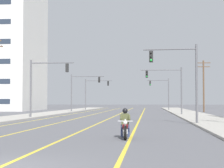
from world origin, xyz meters
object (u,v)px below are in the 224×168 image
Objects in this scene: utility_pole_right_far at (204,84)px; traffic_signal_mid_left at (81,87)px; traffic_signal_near_right at (181,72)px; traffic_signal_far_right at (162,90)px; traffic_signal_mid_right at (169,83)px; traffic_signal_near_left at (43,80)px; motorcycle_with_rider at (125,126)px; traffic_signal_far_left at (93,89)px.

traffic_signal_mid_left is at bearing -173.13° from utility_pole_right_far.
traffic_signal_near_right is 1.00× the size of traffic_signal_far_right.
traffic_signal_near_right is 20.70m from traffic_signal_mid_right.
traffic_signal_mid_right is at bearing 37.52° from traffic_signal_near_left.
utility_pole_right_far is (20.23, 25.69, 0.56)m from traffic_signal_near_left.
traffic_signal_mid_right is (3.86, 32.59, 3.54)m from motorcycle_with_rider.
traffic_signal_far_right is at bearing -0.89° from traffic_signal_far_left.
traffic_signal_far_left is (-9.68, 58.45, 3.54)m from motorcycle_with_rider.
traffic_signal_mid_right and traffic_signal_far_left have the same top height.
traffic_signal_far_right is (13.72, 13.01, -0.08)m from traffic_signal_mid_left.
traffic_signal_near_left and traffic_signal_mid_right have the same top height.
traffic_signal_mid_left is 1.00× the size of traffic_signal_far_right.
utility_pole_right_far is at bearing 51.77° from traffic_signal_near_left.
traffic_signal_mid_right is at bearing -113.03° from utility_pole_right_far.
traffic_signal_mid_left is at bearing 112.10° from traffic_signal_near_right.
traffic_signal_far_right is (0.18, 46.35, 0.01)m from traffic_signal_near_right.
motorcycle_with_rider is 58.47m from traffic_signal_far_right.
traffic_signal_mid_left is at bearing -136.52° from traffic_signal_far_right.
traffic_signal_near_left is at bearing -110.85° from traffic_signal_far_right.
motorcycle_with_rider is at bearing -96.75° from traffic_signal_mid_right.
traffic_signal_mid_left reaches higher than motorcycle_with_rider.
utility_pole_right_far is (20.14, 2.43, 0.51)m from traffic_signal_mid_left.
traffic_signal_mid_left is 18.90m from traffic_signal_far_right.
traffic_signal_far_left is (0.29, 36.48, 0.04)m from traffic_signal_near_left.
traffic_signal_near_left and traffic_signal_far_left have the same top height.
traffic_signal_mid_left is 0.72× the size of utility_pole_right_far.
traffic_signal_near_left is at bearing 114.41° from motorcycle_with_rider.
traffic_signal_mid_right is 25.65m from traffic_signal_far_right.
traffic_signal_mid_left is (-9.87, 45.23, 3.55)m from motorcycle_with_rider.
traffic_signal_mid_right is at bearing -62.37° from traffic_signal_far_left.
traffic_signal_mid_right is (0.19, 20.70, 0.07)m from traffic_signal_near_right.
utility_pole_right_far is at bearing 6.87° from traffic_signal_mid_left.
traffic_signal_far_left is at bearing 99.40° from motorcycle_with_rider.
traffic_signal_far_left is (0.20, 13.22, -0.01)m from traffic_signal_mid_left.
traffic_signal_far_right and traffic_signal_far_left have the same top height.
traffic_signal_mid_right is 1.00× the size of traffic_signal_far_left.
motorcycle_with_rider is 0.35× the size of traffic_signal_mid_left.
traffic_signal_near_left is (-9.97, 21.97, 3.50)m from motorcycle_with_rider.
traffic_signal_mid_left and traffic_signal_far_left have the same top height.
traffic_signal_far_right reaches higher than motorcycle_with_rider.
traffic_signal_far_left is (-13.34, 46.56, 0.07)m from traffic_signal_near_right.
motorcycle_with_rider is 0.35× the size of traffic_signal_far_right.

